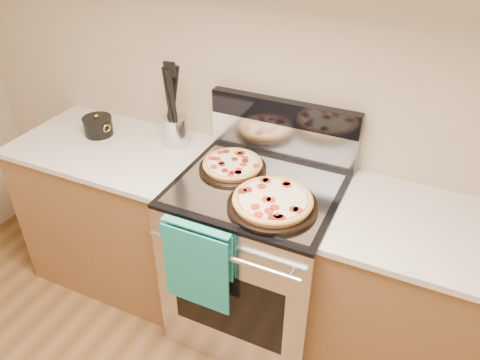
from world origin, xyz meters
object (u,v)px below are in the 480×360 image
at_px(pepperoni_pizza_front, 273,202).
at_px(utensil_crock, 176,131).
at_px(range_body, 256,260).
at_px(saucepan, 98,127).
at_px(pepperoni_pizza_back, 233,165).

bearing_deg(pepperoni_pizza_front, utensil_crock, 154.85).
xyz_separation_m(range_body, utensil_crock, (-0.55, 0.19, 0.54)).
height_order(pepperoni_pizza_front, saucepan, saucepan).
relative_size(pepperoni_pizza_back, saucepan, 2.09).
bearing_deg(saucepan, range_body, -5.96).
height_order(pepperoni_pizza_front, utensil_crock, utensil_crock).
relative_size(pepperoni_pizza_front, saucepan, 2.51).
relative_size(pepperoni_pizza_back, pepperoni_pizza_front, 0.83).
bearing_deg(range_body, pepperoni_pizza_back, 156.79).
bearing_deg(range_body, utensil_crock, 161.23).
xyz_separation_m(pepperoni_pizza_back, saucepan, (-0.84, 0.03, 0.01)).
bearing_deg(pepperoni_pizza_back, utensil_crock, 163.17).
bearing_deg(pepperoni_pizza_front, saucepan, 168.25).
distance_m(pepperoni_pizza_front, utensil_crock, 0.75).
bearing_deg(utensil_crock, saucepan, -169.66).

